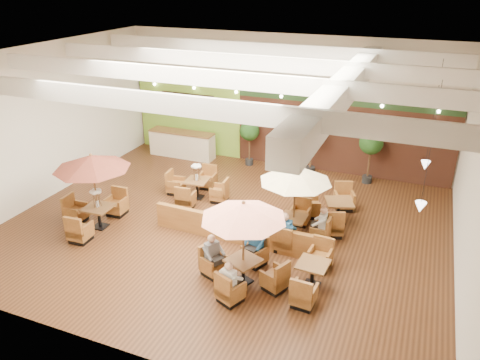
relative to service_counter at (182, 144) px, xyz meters
The scene contains 17 objects.
room 6.78m from the service_counter, 39.88° to the right, with size 14.04×14.00×5.52m.
service_counter is the anchor object (origin of this frame).
booth_divider 7.92m from the service_counter, 48.66° to the right, with size 5.85×0.18×0.81m, color brown.
table_0 6.89m from the service_counter, 85.44° to the right, with size 2.47×2.54×2.59m.
table_1 9.89m from the service_counter, 51.85° to the right, with size 2.55×2.55×2.45m.
table_2 8.35m from the service_counter, 36.62° to the right, with size 2.35×2.35×2.42m.
table_3 4.39m from the service_counter, 54.26° to the right, with size 2.44×2.44×1.49m.
table_4 10.64m from the service_counter, 42.56° to the right, with size 0.84×2.39×0.89m.
table_5 8.24m from the service_counter, 24.58° to the right, with size 1.94×2.76×0.97m.
topiary_0 3.30m from the service_counter, ahead, with size 0.85×0.85×1.96m.
topiary_1 5.99m from the service_counter, ahead, with size 1.00×1.00×2.33m.
topiary_2 8.27m from the service_counter, ahead, with size 0.92×0.92×2.14m.
diner_0 10.55m from the service_counter, 54.86° to the right, with size 0.40×0.35×0.74m.
diner_1 9.15m from the service_counter, 48.39° to the right, with size 0.43×0.37×0.80m.
diner_2 9.31m from the service_counter, 56.19° to the right, with size 0.42×0.44×0.78m.
diner_3 8.83m from the service_counter, 41.22° to the right, with size 0.41×0.33×0.84m.
diner_4 9.00m from the service_counter, 33.27° to the right, with size 0.31×0.38×0.77m.
Camera 1 is at (5.55, -12.37, 7.70)m, focal length 35.00 mm.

